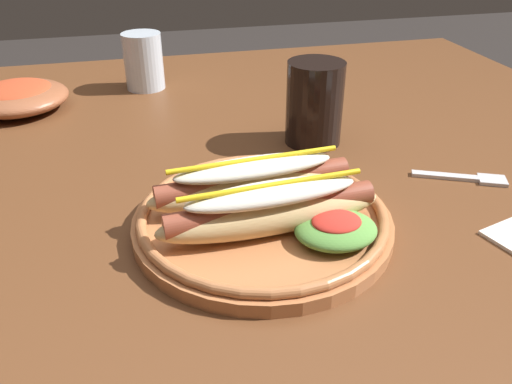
# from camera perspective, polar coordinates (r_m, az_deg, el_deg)

# --- Properties ---
(dining_table) EXTENTS (1.30, 1.03, 0.74)m
(dining_table) POSITION_cam_1_polar(r_m,az_deg,el_deg) (0.81, -1.61, -0.60)
(dining_table) COLOR brown
(dining_table) RESTS_ON ground_plane
(hot_dog_plate) EXTENTS (0.29, 0.29, 0.08)m
(hot_dog_plate) POSITION_cam_1_polar(r_m,az_deg,el_deg) (0.57, 1.06, -1.98)
(hot_dog_plate) COLOR #B77042
(hot_dog_plate) RESTS_ON dining_table
(fork) EXTENTS (0.12, 0.07, 0.00)m
(fork) POSITION_cam_1_polar(r_m,az_deg,el_deg) (0.73, 22.38, 1.45)
(fork) COLOR silver
(fork) RESTS_ON dining_table
(soda_cup) EXTENTS (0.08, 0.08, 0.12)m
(soda_cup) POSITION_cam_1_polar(r_m,az_deg,el_deg) (0.77, 6.51, 9.75)
(soda_cup) COLOR black
(soda_cup) RESTS_ON dining_table
(water_cup) EXTENTS (0.07, 0.07, 0.10)m
(water_cup) POSITION_cam_1_polar(r_m,az_deg,el_deg) (1.02, -12.37, 13.99)
(water_cup) COLOR silver
(water_cup) RESTS_ON dining_table
(side_bowl) EXTENTS (0.17, 0.17, 0.05)m
(side_bowl) POSITION_cam_1_polar(r_m,az_deg,el_deg) (0.99, -24.97, 9.62)
(side_bowl) COLOR brown
(side_bowl) RESTS_ON dining_table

